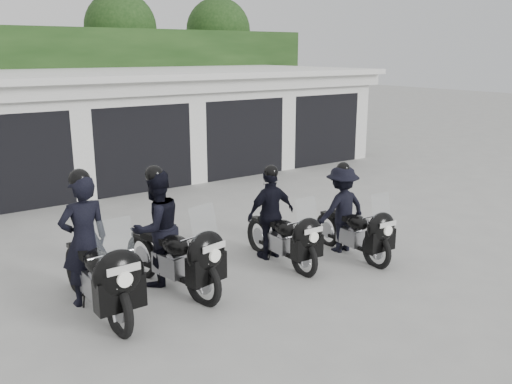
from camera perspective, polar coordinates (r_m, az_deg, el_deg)
ground at (r=9.73m, az=1.86°, el=-6.52°), size 80.00×80.00×0.00m
garage_block at (r=16.38m, az=-15.49°, el=6.76°), size 16.40×6.80×2.96m
background_vegetation at (r=21.00m, az=-19.47°, el=11.77°), size 20.00×3.90×5.80m
police_bike_a at (r=7.72m, az=-16.74°, el=-6.51°), size 0.72×2.33×2.03m
police_bike_b at (r=8.28m, az=-9.58°, el=-4.60°), size 1.07×2.19×1.93m
police_bike_c at (r=9.22m, az=2.16°, el=-2.99°), size 0.94×1.96×1.71m
police_bike_d at (r=9.69m, az=9.57°, el=-2.34°), size 1.03×1.93×1.68m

